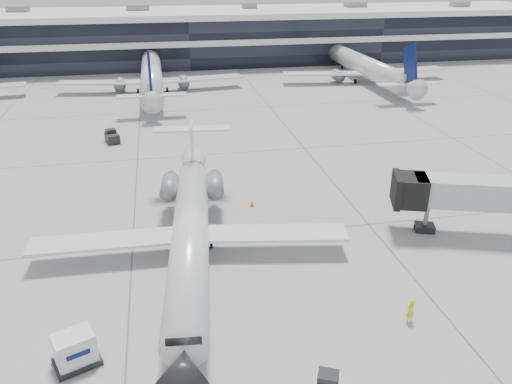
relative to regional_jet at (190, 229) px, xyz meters
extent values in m
plane|color=gray|center=(5.43, 2.18, -2.38)|extent=(220.00, 220.00, 0.00)
cube|color=black|center=(5.43, 84.18, 2.62)|extent=(170.00, 22.00, 10.00)
cylinder|color=silver|center=(-0.09, -0.87, -0.07)|extent=(5.09, 24.20, 2.71)
cone|color=black|center=(-1.43, -14.23, -0.07)|extent=(2.97, 3.06, 2.71)
cone|color=silver|center=(1.27, 12.69, 0.23)|extent=(2.88, 3.45, 2.57)
cube|color=silver|center=(-6.47, 0.78, -0.78)|extent=(11.10, 2.93, 0.22)
cube|color=silver|center=(6.49, -0.52, -0.78)|extent=(11.30, 4.43, 0.22)
cylinder|color=slate|center=(-1.26, 7.51, 0.33)|extent=(1.84, 3.54, 1.50)
cylinder|color=slate|center=(2.73, 7.11, 0.33)|extent=(1.84, 3.54, 1.50)
cube|color=silver|center=(1.21, 12.09, 2.33)|extent=(0.54, 2.62, 4.51)
cube|color=silver|center=(1.25, 12.49, 3.93)|extent=(7.34, 2.31, 0.16)
cylinder|color=black|center=(-1.04, -10.34, -2.10)|extent=(0.24, 0.58, 0.56)
cylinder|color=black|center=(-1.38, 1.27, -2.06)|extent=(0.30, 0.66, 0.64)
cylinder|color=black|center=(1.61, 0.97, -2.06)|extent=(0.30, 0.66, 0.64)
cube|color=#A3A6A8|center=(24.20, -1.26, 1.39)|extent=(12.42, 6.15, 2.28)
cube|color=black|center=(18.21, 0.71, 1.30)|extent=(3.04, 3.37, 2.45)
cylinder|color=slate|center=(19.62, 0.24, -1.15)|extent=(0.39, 0.39, 2.45)
cube|color=black|center=(19.62, 0.24, -2.07)|extent=(1.88, 1.66, 0.61)
imported|color=#D4FF1A|center=(12.87, -10.42, -1.54)|extent=(0.69, 0.53, 1.68)
cube|color=black|center=(5.91, -15.01, -1.24)|extent=(1.36, 1.27, 0.50)
cylinder|color=black|center=(5.54, -14.51, -2.16)|extent=(0.34, 0.47, 0.44)
cube|color=black|center=(-7.25, -10.25, -2.19)|extent=(2.95, 2.61, 0.30)
cube|color=white|center=(-7.25, -10.25, -1.19)|extent=(2.58, 2.29, 1.70)
cone|color=orange|center=(6.15, 7.59, -2.08)|extent=(0.38, 0.38, 0.59)
cube|color=orange|center=(6.15, 7.59, -2.36)|extent=(0.50, 0.50, 0.03)
cube|color=black|center=(-7.75, 29.03, -1.77)|extent=(2.10, 2.76, 1.00)
cube|color=black|center=(-7.91, 29.56, -1.10)|extent=(1.46, 1.31, 0.56)
cylinder|color=black|center=(-8.59, 29.70, -2.13)|extent=(0.33, 0.53, 0.49)
cylinder|color=black|center=(-7.42, 30.06, -2.13)|extent=(0.33, 0.53, 0.49)
cylinder|color=black|center=(-8.07, 28.00, -2.13)|extent=(0.33, 0.53, 0.49)
cylinder|color=black|center=(-6.90, 28.36, -2.13)|extent=(0.33, 0.53, 0.49)
camera|label=1|loc=(-1.49, -33.33, 18.24)|focal=35.00mm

